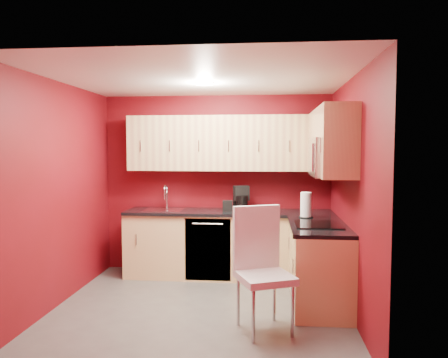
% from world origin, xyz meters
% --- Properties ---
extents(floor, '(3.20, 3.20, 0.00)m').
position_xyz_m(floor, '(0.00, 0.00, 0.00)').
color(floor, '#524F4C').
rests_on(floor, ground).
extents(ceiling, '(3.20, 3.20, 0.00)m').
position_xyz_m(ceiling, '(0.00, 0.00, 2.50)').
color(ceiling, white).
rests_on(ceiling, wall_back).
extents(wall_back, '(3.20, 0.00, 3.20)m').
position_xyz_m(wall_back, '(0.00, 1.50, 1.25)').
color(wall_back, '#630913').
rests_on(wall_back, floor).
extents(wall_front, '(3.20, 0.00, 3.20)m').
position_xyz_m(wall_front, '(0.00, -1.50, 1.25)').
color(wall_front, '#630913').
rests_on(wall_front, floor).
extents(wall_left, '(0.00, 3.00, 3.00)m').
position_xyz_m(wall_left, '(-1.60, 0.00, 1.25)').
color(wall_left, '#630913').
rests_on(wall_left, floor).
extents(wall_right, '(0.00, 3.00, 3.00)m').
position_xyz_m(wall_right, '(1.60, 0.00, 1.25)').
color(wall_right, '#630913').
rests_on(wall_right, floor).
extents(base_cabinets_back, '(2.80, 0.60, 0.87)m').
position_xyz_m(base_cabinets_back, '(0.20, 1.20, 0.43)').
color(base_cabinets_back, '#D3B978').
rests_on(base_cabinets_back, floor).
extents(base_cabinets_right, '(0.60, 1.30, 0.87)m').
position_xyz_m(base_cabinets_right, '(1.30, 0.25, 0.43)').
color(base_cabinets_right, '#D3B978').
rests_on(base_cabinets_right, floor).
extents(countertop_back, '(2.80, 0.63, 0.04)m').
position_xyz_m(countertop_back, '(0.20, 1.19, 0.89)').
color(countertop_back, black).
rests_on(countertop_back, base_cabinets_back).
extents(countertop_right, '(0.63, 1.27, 0.04)m').
position_xyz_m(countertop_right, '(1.29, 0.23, 0.89)').
color(countertop_right, black).
rests_on(countertop_right, base_cabinets_right).
extents(upper_cabinets_back, '(2.80, 0.35, 0.75)m').
position_xyz_m(upper_cabinets_back, '(0.20, 1.32, 1.83)').
color(upper_cabinets_back, tan).
rests_on(upper_cabinets_back, wall_back).
extents(upper_cabinets_right, '(0.35, 1.55, 0.75)m').
position_xyz_m(upper_cabinets_right, '(1.42, 0.44, 1.89)').
color(upper_cabinets_right, tan).
rests_on(upper_cabinets_right, wall_right).
extents(microwave, '(0.42, 0.76, 0.42)m').
position_xyz_m(microwave, '(1.39, 0.20, 1.66)').
color(microwave, silver).
rests_on(microwave, upper_cabinets_right).
extents(cooktop, '(0.50, 0.55, 0.01)m').
position_xyz_m(cooktop, '(1.28, 0.20, 0.92)').
color(cooktop, black).
rests_on(cooktop, countertop_right).
extents(sink, '(0.52, 0.42, 0.35)m').
position_xyz_m(sink, '(-0.70, 1.20, 0.94)').
color(sink, silver).
rests_on(sink, countertop_back).
extents(dishwasher_front, '(0.60, 0.02, 0.82)m').
position_xyz_m(dishwasher_front, '(-0.05, 0.91, 0.43)').
color(dishwasher_front, black).
rests_on(dishwasher_front, base_cabinets_back).
extents(downlight, '(0.20, 0.20, 0.01)m').
position_xyz_m(downlight, '(0.00, 0.30, 2.48)').
color(downlight, white).
rests_on(downlight, ceiling).
extents(coffee_maker, '(0.29, 0.33, 0.34)m').
position_xyz_m(coffee_maker, '(0.39, 1.18, 1.08)').
color(coffee_maker, black).
rests_on(coffee_maker, countertop_back).
extents(napkin_holder, '(0.14, 0.14, 0.14)m').
position_xyz_m(napkin_holder, '(0.19, 1.16, 0.98)').
color(napkin_holder, black).
rests_on(napkin_holder, countertop_back).
extents(paper_towel, '(0.23, 0.23, 0.31)m').
position_xyz_m(paper_towel, '(1.19, 0.71, 1.06)').
color(paper_towel, white).
rests_on(paper_towel, countertop_right).
extents(dining_chair, '(0.64, 0.65, 1.19)m').
position_xyz_m(dining_chair, '(0.70, -0.55, 0.59)').
color(dining_chair, silver).
rests_on(dining_chair, floor).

